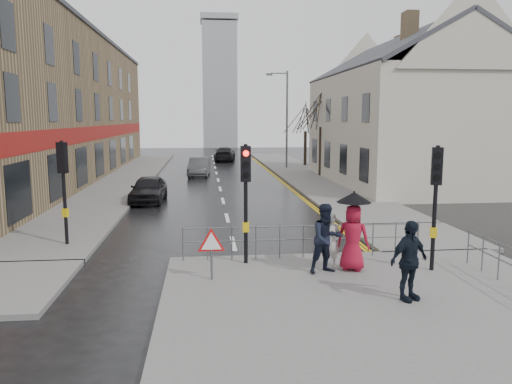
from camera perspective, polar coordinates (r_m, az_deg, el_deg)
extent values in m
plane|color=black|center=(14.29, -1.90, -8.87)|extent=(120.00, 120.00, 0.00)
cube|color=#605E5B|center=(11.63, 14.71, -12.90)|extent=(10.00, 9.00, 0.14)
cube|color=#605E5B|center=(37.27, -14.50, 1.70)|extent=(4.00, 44.00, 0.14)
cube|color=#605E5B|center=(39.55, 4.93, 2.31)|extent=(4.00, 40.00, 0.14)
cube|color=#605E5B|center=(18.68, 17.79, -4.92)|extent=(4.00, 4.20, 0.14)
cube|color=#8A724F|center=(37.30, -23.49, 8.87)|extent=(8.00, 42.00, 10.00)
cube|color=#BDB4A4|center=(34.17, 16.43, 6.81)|extent=(9.00, 16.00, 7.00)
cube|color=#8A724F|center=(30.30, 17.14, 17.45)|extent=(0.70, 0.90, 1.80)
cube|color=#8A724F|center=(38.64, 16.17, 15.44)|extent=(0.70, 0.90, 1.80)
cube|color=#989AA0|center=(75.80, -4.19, 11.97)|extent=(5.00, 5.00, 18.00)
cylinder|color=black|center=(14.07, -1.18, -1.43)|extent=(0.11, 0.11, 3.40)
cube|color=black|center=(13.92, -1.20, 3.24)|extent=(0.28, 0.22, 1.00)
cylinder|color=#FF0C07|center=(13.75, -1.15, 4.43)|extent=(0.16, 0.04, 0.16)
cylinder|color=black|center=(13.78, -1.15, 3.18)|extent=(0.16, 0.04, 0.16)
cylinder|color=black|center=(13.81, -1.14, 1.94)|extent=(0.16, 0.04, 0.16)
cube|color=gold|center=(14.19, -1.17, -4.02)|extent=(0.18, 0.14, 0.28)
cylinder|color=black|center=(14.24, 19.75, -1.81)|extent=(0.11, 0.11, 3.40)
cube|color=black|center=(14.09, 19.98, 2.80)|extent=(0.34, 0.30, 1.00)
cylinder|color=black|center=(13.93, 20.10, 3.97)|extent=(0.16, 0.09, 0.16)
cylinder|color=black|center=(13.95, 20.03, 2.74)|extent=(0.16, 0.09, 0.16)
cylinder|color=black|center=(13.98, 19.97, 1.52)|extent=(0.16, 0.09, 0.16)
cube|color=gold|center=(14.36, 19.62, -4.37)|extent=(0.22, 0.19, 0.28)
cylinder|color=black|center=(17.39, -21.06, -0.11)|extent=(0.11, 0.11, 3.40)
cube|color=black|center=(17.27, -21.26, 3.67)|extent=(0.34, 0.30, 1.00)
cylinder|color=black|center=(17.37, -21.05, 4.70)|extent=(0.16, 0.09, 0.16)
cylinder|color=black|center=(17.38, -21.00, 3.71)|extent=(0.16, 0.09, 0.16)
cylinder|color=black|center=(17.41, -20.95, 2.73)|extent=(0.16, 0.09, 0.16)
cube|color=gold|center=(17.49, -20.95, -2.21)|extent=(0.22, 0.19, 0.28)
cylinder|color=#595B5E|center=(14.68, -8.36, -5.90)|extent=(0.04, 0.04, 1.00)
cylinder|color=#595B5E|center=(16.02, 18.03, -5.02)|extent=(0.04, 0.04, 1.00)
cylinder|color=#595B5E|center=(14.84, 5.46, -3.90)|extent=(7.10, 0.04, 0.04)
cylinder|color=#595B5E|center=(14.93, 5.44, -5.40)|extent=(7.10, 0.04, 0.04)
cylinder|color=#595B5E|center=(15.51, 23.08, -5.72)|extent=(0.04, 0.04, 1.00)
cylinder|color=#595B5E|center=(12.95, -5.10, -8.13)|extent=(0.06, 0.06, 0.85)
cylinder|color=red|center=(12.81, -5.13, -5.88)|extent=(0.80, 0.03, 0.80)
cylinder|color=white|center=(12.79, -5.13, -5.90)|extent=(0.60, 0.03, 0.60)
cylinder|color=#595B5E|center=(42.19, 3.55, 8.24)|extent=(0.16, 0.16, 8.00)
cylinder|color=#595B5E|center=(42.24, 2.64, 13.41)|extent=(1.40, 0.10, 0.10)
cube|color=#595B5E|center=(42.12, 1.53, 13.29)|extent=(0.50, 0.25, 0.18)
cylinder|color=#30251A|center=(36.68, 7.39, 4.65)|extent=(0.26, 0.26, 3.50)
cylinder|color=#30251A|center=(44.60, 5.64, 5.01)|extent=(0.26, 0.26, 3.00)
imported|color=#B7B7B3|center=(13.85, 8.64, -5.57)|extent=(0.68, 0.59, 1.56)
imported|color=black|center=(13.46, 8.07, -5.28)|extent=(1.07, 0.94, 1.87)
imported|color=maroon|center=(13.83, 11.01, -5.12)|extent=(1.06, 0.94, 1.81)
cylinder|color=black|center=(13.80, 11.03, -4.72)|extent=(0.02, 0.02, 2.01)
cone|color=black|center=(13.61, 11.14, -0.59)|extent=(0.96, 0.96, 0.28)
imported|color=black|center=(11.87, 17.09, -7.51)|extent=(1.17, 0.85, 1.85)
imported|color=black|center=(26.02, -12.19, 0.33)|extent=(1.80, 4.06, 1.36)
imported|color=#3C3F41|center=(37.42, -6.51, 2.88)|extent=(1.74, 4.22, 1.36)
imported|color=black|center=(50.41, -3.58, 4.35)|extent=(2.43, 4.99, 1.40)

